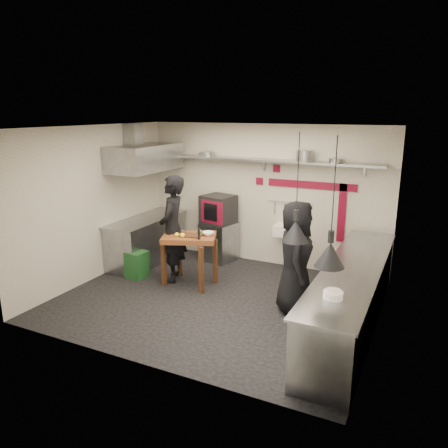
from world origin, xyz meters
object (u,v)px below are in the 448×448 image
at_px(oven_stand, 219,241).
at_px(combi_oven, 218,209).
at_px(chef_left, 172,229).
at_px(green_bin, 137,265).
at_px(prep_table, 190,260).
at_px(chef_right, 296,257).

xyz_separation_m(oven_stand, combi_oven, (0.01, -0.03, 0.69)).
bearing_deg(combi_oven, chef_left, -89.09).
bearing_deg(chef_left, combi_oven, 152.72).
bearing_deg(green_bin, oven_stand, 58.94).
xyz_separation_m(green_bin, prep_table, (1.06, 0.14, 0.21)).
bearing_deg(chef_right, chef_left, 65.84).
xyz_separation_m(combi_oven, chef_right, (2.12, -1.58, -0.21)).
bearing_deg(prep_table, chef_right, -28.22).
distance_m(green_bin, prep_table, 1.09).
relative_size(combi_oven, green_bin, 1.19).
bearing_deg(prep_table, oven_stand, 72.39).
bearing_deg(green_bin, prep_table, 7.63).
bearing_deg(prep_table, combi_oven, 72.27).
height_order(oven_stand, chef_left, chef_left).
bearing_deg(prep_table, chef_left, 148.13).
bearing_deg(chef_right, green_bin, 71.04).
height_order(green_bin, chef_left, chef_left).
height_order(oven_stand, chef_right, chef_right).
bearing_deg(chef_right, prep_table, 66.43).
bearing_deg(green_bin, chef_left, 16.85).
bearing_deg(combi_oven, green_bin, -109.40).
distance_m(green_bin, chef_right, 3.12).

